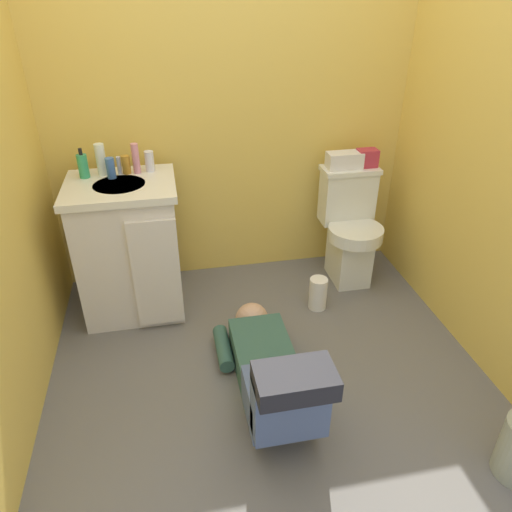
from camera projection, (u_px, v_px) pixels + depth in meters
The scene contains 15 objects.
ground_plane at pixel (267, 374), 2.50m from camera, with size 2.73×3.15×0.04m, color #65625D.
wall_back at pixel (230, 91), 2.83m from camera, with size 2.39×0.08×2.40m, color #E7BF50.
toilet at pixel (350, 228), 3.11m from camera, with size 0.36×0.46×0.75m.
vanity_cabinet at pixel (130, 247), 2.78m from camera, with size 0.60×0.53×0.82m.
faucet at pixel (119, 165), 2.68m from camera, with size 0.02×0.02×0.10m, color silver.
person_plumber at pixel (271, 372), 2.25m from camera, with size 0.39×1.06×0.52m.
tissue_box at pixel (344, 160), 2.96m from camera, with size 0.22×0.11×0.10m, color silver.
toiletry_bag at pixel (367, 158), 2.98m from camera, with size 0.12×0.09×0.11m, color #B22D3F.
soap_dispenser at pixel (83, 166), 2.62m from camera, with size 0.06×0.06×0.17m.
bottle_white at pixel (101, 159), 2.65m from camera, with size 0.05×0.05×0.18m, color white.
bottle_blue at pixel (111, 168), 2.62m from camera, with size 0.05×0.05×0.11m, color #3C69B2.
bottle_amber at pixel (126, 165), 2.68m from camera, with size 0.05×0.05×0.10m, color #C08528.
bottle_pink at pixel (136, 158), 2.67m from camera, with size 0.04×0.04×0.17m, color pink.
bottle_clear at pixel (150, 161), 2.71m from camera, with size 0.05×0.05×0.12m, color silver.
paper_towel_roll at pixel (318, 293), 2.92m from camera, with size 0.11×0.11×0.21m, color white.
Camera 1 is at (-0.42, -1.80, 1.79)m, focal length 33.35 mm.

